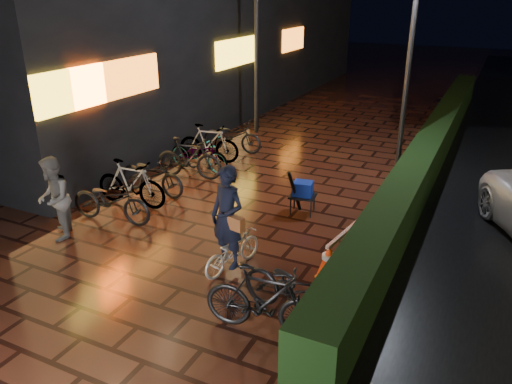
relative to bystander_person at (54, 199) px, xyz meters
The scene contains 10 objects.
ground 2.79m from the bystander_person, ahead, with size 80.00×80.00×0.00m, color #381911.
hedge 10.03m from the bystander_person, 53.54° to the left, with size 0.70×20.00×1.00m, color black.
bystander_person is the anchor object (origin of this frame).
lamp_post_hedge 8.48m from the bystander_person, 49.91° to the left, with size 0.45×0.23×4.78m.
lamp_post_sf 9.06m from the bystander_person, 89.40° to the left, with size 0.53×0.29×5.71m.
cyclist 3.68m from the bystander_person, ahead, with size 0.79×1.43×1.94m.
traffic_barrier 5.61m from the bystander_person, 16.06° to the left, with size 0.57×1.56×0.63m.
cart_assembly 5.07m from the bystander_person, 39.25° to the left, with size 0.63×0.65×1.05m.
parked_bikes_storefront 3.75m from the bystander_person, 84.38° to the left, with size 2.11×6.27×1.08m.
parked_bikes_hedge 5.13m from the bystander_person, ahead, with size 2.15×1.36×1.08m.
Camera 1 is at (4.77, -6.31, 4.63)m, focal length 35.00 mm.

